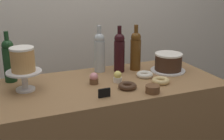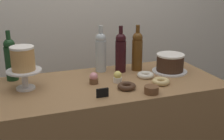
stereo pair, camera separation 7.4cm
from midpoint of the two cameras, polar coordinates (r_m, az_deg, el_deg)
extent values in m
cube|color=silver|center=(2.62, -5.88, 12.02)|extent=(6.00, 0.05, 2.60)
cylinder|color=silver|center=(1.81, -15.54, -3.43)|extent=(0.11, 0.11, 0.01)
cylinder|color=silver|center=(1.79, -15.68, -1.79)|extent=(0.04, 0.04, 0.10)
cylinder|color=silver|center=(1.77, -15.83, -0.14)|extent=(0.21, 0.21, 0.01)
cylinder|color=tan|center=(1.75, -16.03, 2.03)|extent=(0.14, 0.14, 0.13)
cylinder|color=white|center=(1.73, -16.23, 4.29)|extent=(0.14, 0.14, 0.01)
cylinder|color=white|center=(2.09, 12.27, -0.22)|extent=(0.25, 0.25, 0.01)
cylinder|color=#3D2619|center=(2.07, 12.38, 1.32)|extent=(0.19, 0.19, 0.11)
cylinder|color=white|center=(2.06, 12.49, 2.92)|extent=(0.19, 0.19, 0.01)
cylinder|color=#B2BCC1|center=(2.03, -1.04, 2.77)|extent=(0.08, 0.08, 0.22)
sphere|color=#B2BCC1|center=(2.00, -1.06, 6.27)|extent=(0.07, 0.07, 0.07)
cylinder|color=#B2BCC1|center=(1.99, -1.07, 7.70)|extent=(0.03, 0.03, 0.08)
cylinder|color=#193D1E|center=(1.96, -18.26, 1.20)|extent=(0.08, 0.08, 0.22)
sphere|color=#193D1E|center=(1.92, -18.63, 4.82)|extent=(0.07, 0.07, 0.07)
cylinder|color=#193D1E|center=(1.91, -18.78, 6.30)|extent=(0.03, 0.03, 0.08)
cylinder|color=#5B3814|center=(2.07, 5.99, 2.95)|extent=(0.08, 0.08, 0.22)
sphere|color=#5B3814|center=(2.04, 6.11, 6.39)|extent=(0.07, 0.07, 0.07)
cylinder|color=#5B3814|center=(2.03, 6.16, 7.79)|extent=(0.03, 0.03, 0.08)
cylinder|color=black|center=(2.03, 2.75, 2.69)|extent=(0.08, 0.08, 0.22)
sphere|color=black|center=(2.00, 2.80, 6.20)|extent=(0.07, 0.07, 0.07)
cylinder|color=black|center=(1.99, 2.83, 7.64)|extent=(0.03, 0.03, 0.08)
cylinder|color=brown|center=(1.82, -2.46, -2.20)|extent=(0.06, 0.06, 0.03)
sphere|color=pink|center=(1.81, -2.48, -1.27)|extent=(0.05, 0.05, 0.05)
cylinder|color=white|center=(1.85, 2.27, -1.92)|extent=(0.06, 0.06, 0.03)
sphere|color=#EFDB6B|center=(1.83, 2.28, -1.00)|extent=(0.05, 0.05, 0.05)
torus|color=#E0C17F|center=(1.85, 10.75, -2.24)|extent=(0.11, 0.11, 0.03)
torus|color=#472D1E|center=(1.74, 4.12, -3.21)|extent=(0.11, 0.11, 0.03)
torus|color=silver|center=(1.95, 7.72, -1.01)|extent=(0.11, 0.11, 0.03)
cylinder|color=brown|center=(1.70, 9.00, -4.39)|extent=(0.08, 0.08, 0.01)
cylinder|color=brown|center=(1.69, 9.02, -4.05)|extent=(0.08, 0.08, 0.01)
cylinder|color=brown|center=(1.69, 9.04, -3.71)|extent=(0.08, 0.08, 0.01)
cylinder|color=brown|center=(1.69, 9.06, -3.36)|extent=(0.08, 0.08, 0.01)
cube|color=black|center=(1.62, -0.60, -4.53)|extent=(0.07, 0.01, 0.05)
camera|label=1|loc=(0.04, -88.84, 0.38)|focal=46.33mm
camera|label=2|loc=(0.04, 91.16, -0.38)|focal=46.33mm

